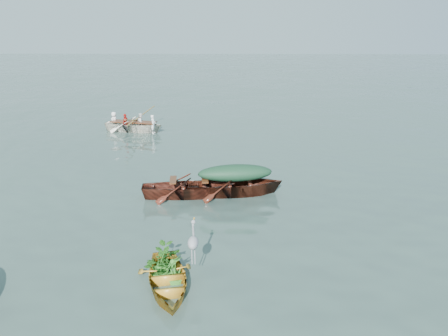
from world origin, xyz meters
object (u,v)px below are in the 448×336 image
object	(u,v)px
open_wooden_boat	(189,196)
rowed_boat	(134,132)
green_tarp_boat	(235,194)
heron	(193,249)
yellow_dinghy	(168,288)

from	to	relation	value
open_wooden_boat	rowed_boat	distance (m)	9.30
green_tarp_boat	heron	xyz separation A→B (m)	(-0.86, -5.00, 0.81)
open_wooden_boat	rowed_boat	size ratio (longest dim) A/B	0.98
open_wooden_boat	heron	xyz separation A→B (m)	(0.56, -4.80, 0.81)
rowed_boat	open_wooden_boat	bearing A→B (deg)	-145.97
yellow_dinghy	green_tarp_boat	world-z (taller)	green_tarp_boat
open_wooden_boat	rowed_boat	bearing A→B (deg)	17.31
green_tarp_boat	rowed_boat	distance (m)	9.77
yellow_dinghy	rowed_boat	size ratio (longest dim) A/B	0.65
green_tarp_boat	heron	distance (m)	5.13
green_tarp_boat	yellow_dinghy	bearing A→B (deg)	157.25
yellow_dinghy	green_tarp_boat	distance (m)	5.35
green_tarp_boat	heron	size ratio (longest dim) A/B	4.57
open_wooden_boat	yellow_dinghy	bearing A→B (deg)	174.91
yellow_dinghy	open_wooden_boat	xyz separation A→B (m)	(-0.03, 4.98, 0.00)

